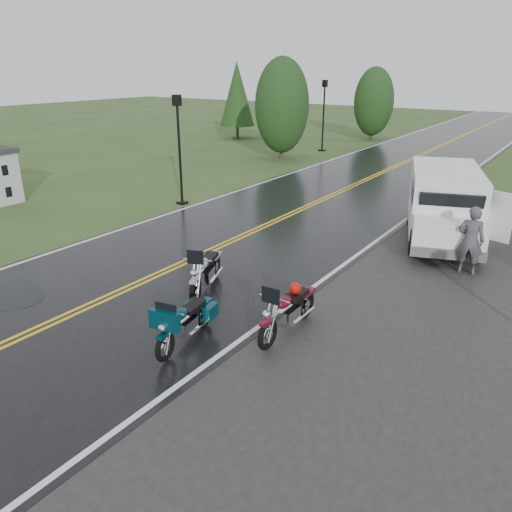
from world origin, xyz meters
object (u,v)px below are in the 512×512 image
at_px(person_at_van, 470,241).
at_px(lamp_post_near_left, 180,151).
at_px(motorcycle_teal, 164,336).
at_px(motorcycle_silver, 195,281).
at_px(lamp_post_far_left, 323,116).
at_px(motorcycle_red, 268,323).
at_px(van_white, 417,219).

relative_size(person_at_van, lamp_post_near_left, 0.43).
bearing_deg(motorcycle_teal, motorcycle_silver, 106.90).
height_order(lamp_post_near_left, lamp_post_far_left, lamp_post_far_left).
bearing_deg(person_at_van, motorcycle_silver, 41.68).
bearing_deg(motorcycle_silver, motorcycle_red, -38.62).
distance_m(motorcycle_red, van_white, 6.90).
distance_m(motorcycle_red, person_at_van, 6.66).
relative_size(motorcycle_red, van_white, 0.38).
height_order(motorcycle_silver, lamp_post_near_left, lamp_post_near_left).
bearing_deg(motorcycle_red, motorcycle_silver, 162.40).
height_order(van_white, lamp_post_far_left, lamp_post_far_left).
height_order(motorcycle_silver, lamp_post_far_left, lamp_post_far_left).
xyz_separation_m(motorcycle_silver, person_at_van, (4.73, 5.52, 0.29)).
distance_m(motorcycle_teal, motorcycle_silver, 2.40).
relative_size(person_at_van, lamp_post_far_left, 0.42).
relative_size(motorcycle_red, motorcycle_silver, 0.99).
bearing_deg(motorcycle_silver, lamp_post_far_left, 87.83).
height_order(person_at_van, lamp_post_far_left, lamp_post_far_left).
relative_size(motorcycle_silver, person_at_van, 1.16).
bearing_deg(lamp_post_far_left, van_white, -54.93).
relative_size(motorcycle_teal, van_white, 0.34).
bearing_deg(motorcycle_teal, lamp_post_far_left, 100.38).
height_order(motorcycle_red, lamp_post_near_left, lamp_post_near_left).
bearing_deg(lamp_post_near_left, van_white, -3.38).
bearing_deg(lamp_post_far_left, motorcycle_red, -65.34).
xyz_separation_m(motorcycle_silver, van_white, (3.11, 6.13, 0.48)).
bearing_deg(van_white, motorcycle_red, -113.99).
bearing_deg(lamp_post_far_left, person_at_van, -52.21).
bearing_deg(lamp_post_near_left, lamp_post_far_left, 95.48).
height_order(motorcycle_teal, van_white, van_white).
bearing_deg(lamp_post_far_left, lamp_post_near_left, -84.52).
relative_size(motorcycle_red, motorcycle_teal, 1.09).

